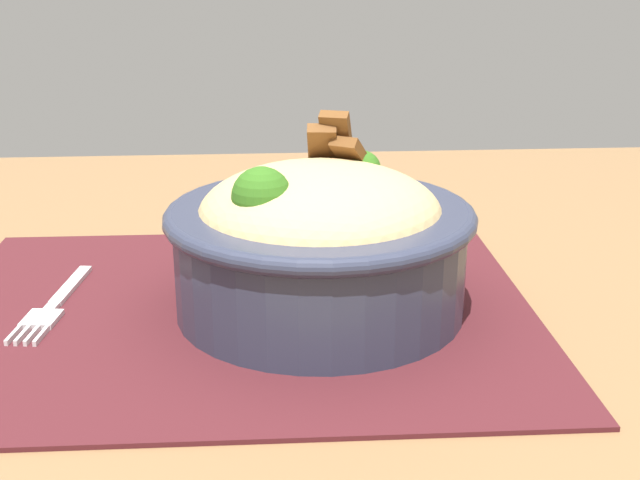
# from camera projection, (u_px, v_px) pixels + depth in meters

# --- Properties ---
(table) EXTENTS (1.10, 1.00, 0.72)m
(table) POSITION_uv_depth(u_px,v_px,m) (239.00, 411.00, 0.57)
(table) COLOR olive
(table) RESTS_ON ground_plane
(placemat) EXTENTS (0.41, 0.33, 0.00)m
(placemat) POSITION_uv_depth(u_px,v_px,m) (239.00, 311.00, 0.57)
(placemat) COLOR #47191E
(placemat) RESTS_ON table
(bowl) EXTENTS (0.21, 0.21, 0.13)m
(bowl) POSITION_uv_depth(u_px,v_px,m) (320.00, 238.00, 0.55)
(bowl) COLOR #2D3347
(bowl) RESTS_ON placemat
(fork) EXTENTS (0.03, 0.13, 0.00)m
(fork) POSITION_uv_depth(u_px,v_px,m) (53.00, 306.00, 0.57)
(fork) COLOR silver
(fork) RESTS_ON placemat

